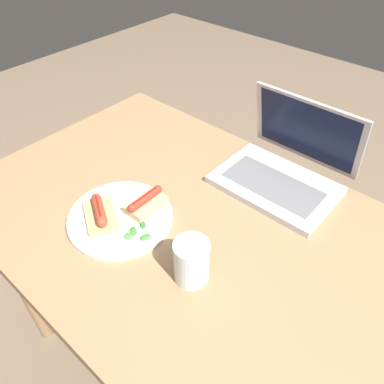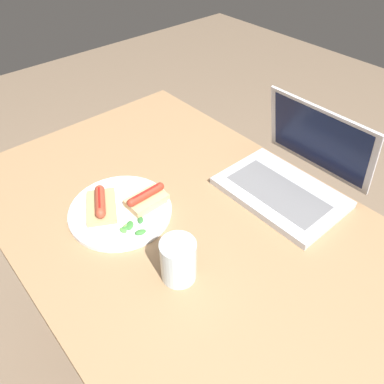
% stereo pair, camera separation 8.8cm
% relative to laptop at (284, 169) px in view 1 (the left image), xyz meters
% --- Properties ---
extents(ground_plane, '(6.00, 6.00, 0.00)m').
position_rel_laptop_xyz_m(ground_plane, '(-0.01, -0.28, -0.79)').
color(ground_plane, '#75604C').
extents(desk, '(1.30, 0.74, 0.75)m').
position_rel_laptop_xyz_m(desk, '(-0.01, -0.28, -0.11)').
color(desk, '#93704C').
rests_on(desk, ground_plane).
extents(laptop, '(0.31, 0.26, 0.21)m').
position_rel_laptop_xyz_m(laptop, '(0.00, 0.00, 0.00)').
color(laptop, '#B7B7BC').
rests_on(laptop, desk).
extents(plate, '(0.25, 0.25, 0.02)m').
position_rel_laptop_xyz_m(plate, '(-0.21, -0.38, -0.03)').
color(plate, silver).
rests_on(plate, desk).
extents(sausage_toast_left, '(0.14, 0.12, 0.04)m').
position_rel_laptop_xyz_m(sausage_toast_left, '(-0.25, -0.42, -0.01)').
color(sausage_toast_left, tan).
rests_on(sausage_toast_left, plate).
extents(sausage_toast_middle, '(0.06, 0.11, 0.04)m').
position_rel_laptop_xyz_m(sausage_toast_middle, '(-0.19, -0.32, -0.01)').
color(sausage_toast_middle, tan).
rests_on(sausage_toast_middle, plate).
extents(salad_pile, '(0.06, 0.07, 0.01)m').
position_rel_laptop_xyz_m(salad_pile, '(-0.14, -0.40, -0.02)').
color(salad_pile, '#387A33').
rests_on(salad_pile, plate).
extents(drinking_glass, '(0.07, 0.07, 0.10)m').
position_rel_laptop_xyz_m(drinking_glass, '(0.02, -0.39, 0.01)').
color(drinking_glass, silver).
rests_on(drinking_glass, desk).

